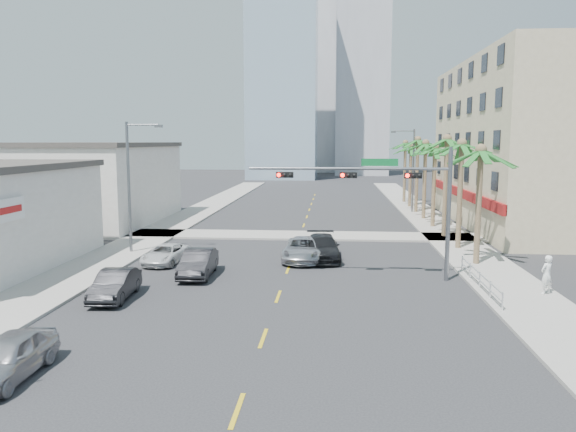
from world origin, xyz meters
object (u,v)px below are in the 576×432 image
object	(u,v)px
car_lane_left	(198,263)
car_parked_near	(8,357)
pedestrian	(547,275)
car_parked_far	(166,254)
car_parked_mid	(115,285)
traffic_signal_mast	(390,190)
car_lane_center	(303,249)
car_lane_right	(322,248)

from	to	relation	value
car_lane_left	car_parked_near	bearing A→B (deg)	-103.37
car_lane_left	pedestrian	distance (m)	18.51
pedestrian	car_parked_far	bearing A→B (deg)	-48.05
car_parked_mid	car_parked_near	bearing A→B (deg)	-92.78
car_parked_near	car_parked_mid	bearing A→B (deg)	90.65
pedestrian	traffic_signal_mast	bearing A→B (deg)	-53.34
car_lane_center	car_parked_mid	bearing A→B (deg)	-130.43
car_parked_near	car_lane_center	world-z (taller)	car_lane_center
car_parked_near	pedestrian	xyz separation A→B (m)	(21.09, 11.46, 0.40)
traffic_signal_mast	car_parked_near	bearing A→B (deg)	-133.42
car_parked_mid	car_parked_far	xyz separation A→B (m)	(0.08, 8.08, -0.11)
car_parked_far	car_lane_center	world-z (taller)	car_lane_center
pedestrian	car_parked_near	bearing A→B (deg)	-3.74
car_parked_mid	car_lane_center	distance (m)	13.05
car_lane_center	pedestrian	bearing A→B (deg)	-29.72
car_parked_mid	car_parked_far	world-z (taller)	car_parked_mid
car_parked_near	car_lane_right	bearing A→B (deg)	63.10
car_parked_far	car_lane_center	xyz separation A→B (m)	(8.65, 1.62, 0.14)
car_lane_left	car_parked_mid	bearing A→B (deg)	-123.07
traffic_signal_mast	car_lane_left	bearing A→B (deg)	-179.74
car_lane_left	pedestrian	world-z (taller)	pedestrian
car_lane_right	car_parked_near	bearing A→B (deg)	-121.03
car_lane_left	car_lane_right	distance (m)	8.72
car_parked_near	car_lane_center	bearing A→B (deg)	65.52
car_parked_mid	car_lane_right	xyz separation A→B (m)	(9.94, 10.15, 0.08)
car_lane_center	car_parked_far	bearing A→B (deg)	-167.83
car_parked_near	car_lane_right	distance (m)	21.83
car_parked_far	pedestrian	distance (m)	21.99
car_parked_mid	pedestrian	distance (m)	21.34
car_parked_mid	car_lane_left	xyz separation A→B (m)	(2.94, 4.94, 0.06)
car_parked_far	pedestrian	size ratio (longest dim) A/B	2.22
car_lane_center	pedestrian	world-z (taller)	pedestrian
pedestrian	car_lane_center	bearing A→B (deg)	-63.56
traffic_signal_mast	car_lane_left	xyz separation A→B (m)	(-10.78, -0.05, -4.30)
car_lane_center	car_lane_right	xyz separation A→B (m)	(1.21, 0.45, 0.04)
car_parked_near	car_lane_right	world-z (taller)	car_lane_right
car_lane_right	car_lane_center	bearing A→B (deg)	-164.11
car_parked_mid	pedestrian	xyz separation A→B (m)	(21.23, 2.10, 0.42)
car_lane_left	car_lane_center	world-z (taller)	car_lane_left
traffic_signal_mast	car_lane_right	world-z (taller)	traffic_signal_mast
car_lane_center	car_lane_right	bearing A→B (deg)	21.82
car_lane_right	pedestrian	xyz separation A→B (m)	(11.29, -8.05, 0.34)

